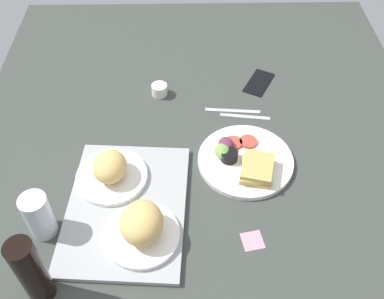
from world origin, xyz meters
TOP-DOWN VIEW (x-y plane):
  - ground_plane at (0.00, 0.00)cm, footprint 190.00×150.00cm
  - serving_tray at (-16.70, 21.81)cm, footprint 47.15×36.00cm
  - bread_plate_near at (-26.32, 16.59)cm, footprint 20.28×20.28cm
  - bread_plate_far at (-6.72, 26.82)cm, footprint 21.05×21.05cm
  - plate_with_salad at (-0.41, -13.06)cm, footprint 29.43×29.43cm
  - drinking_glass at (-23.19, 43.58)cm, footprint 7.30×7.30cm
  - soda_bottle at (-41.03, 40.40)cm, footprint 6.40×6.40cm
  - espresso_cup at (32.65, 14.00)cm, footprint 5.60×5.60cm
  - fork at (20.24, -15.46)cm, footprint 3.75×17.03cm
  - knife at (23.24, -11.46)cm, footprint 3.10×19.05cm
  - cell_phone at (38.09, -22.27)cm, footprint 16.09×13.13cm
  - sticky_note at (-27.62, -12.64)cm, footprint 6.53×6.53cm

SIDE VIEW (x-z plane):
  - ground_plane at x=0.00cm, z-range -3.00..0.00cm
  - sticky_note at x=-27.62cm, z-range 0.00..0.12cm
  - fork at x=20.24cm, z-range 0.00..0.50cm
  - knife at x=23.24cm, z-range 0.00..0.50cm
  - cell_phone at x=38.09cm, z-range 0.00..0.80cm
  - serving_tray at x=-16.70cm, z-range 0.00..1.60cm
  - plate_with_salad at x=-0.41cm, z-range -1.03..4.37cm
  - espresso_cup at x=32.65cm, z-range 0.00..4.00cm
  - bread_plate_far at x=-6.72cm, z-range 0.40..9.59cm
  - bread_plate_near at x=-26.32cm, z-range 0.73..11.05cm
  - drinking_glass at x=-23.19cm, z-range 0.00..13.99cm
  - soda_bottle at x=-41.03cm, z-range 0.00..22.09cm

